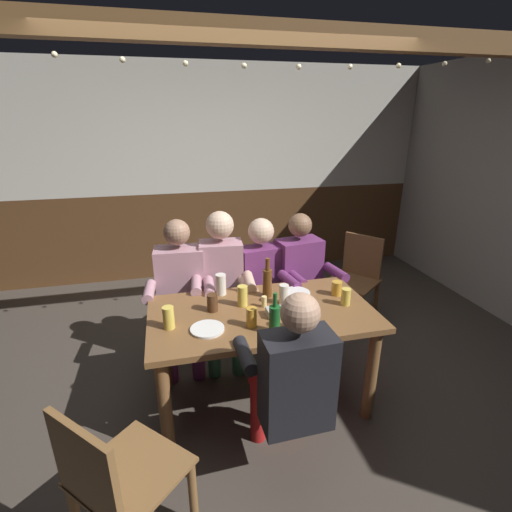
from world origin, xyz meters
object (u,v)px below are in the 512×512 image
dining_table (262,326)px  person_4 (291,381)px  table_candle (264,302)px  person_3 (302,277)px  person_2 (264,282)px  pint_glass_8 (296,319)px  pint_glass_3 (169,318)px  pint_glass_5 (346,297)px  pint_glass_4 (252,317)px  person_0 (181,288)px  bottle_1 (275,318)px  pint_glass_0 (337,288)px  person_1 (222,281)px  pint_glass_7 (242,296)px  bottle_0 (267,281)px  pint_glass_1 (221,284)px  chair_empty_near_right (356,277)px  pint_glass_2 (284,294)px  plate_1 (207,329)px  pint_glass_6 (212,303)px  plate_0 (296,293)px  chair_empty_near_left (116,481)px  condiment_caddy (277,312)px

dining_table → person_4: person_4 is taller
dining_table → table_candle: size_ratio=18.90×
person_3 → person_2: bearing=-8.5°
pint_glass_8 → pint_glass_3: bearing=165.3°
pint_glass_5 → pint_glass_4: bearing=-169.6°
person_0 → bottle_1: person_0 is taller
table_candle → pint_glass_0: (0.56, 0.06, 0.01)m
pint_glass_0 → pint_glass_8: pint_glass_8 is taller
person_1 → person_2: size_ratio=1.07×
pint_glass_3 → pint_glass_5: bearing=1.2°
dining_table → person_2: person_2 is taller
pint_glass_3 → pint_glass_7: (0.50, 0.18, 0.00)m
bottle_0 → pint_glass_1: bearing=161.2°
chair_empty_near_right → table_candle: size_ratio=11.00×
table_candle → pint_glass_2: 0.15m
person_2 → pint_glass_0: person_2 is taller
pint_glass_3 → pint_glass_7: pint_glass_7 is taller
plate_1 → pint_glass_6: size_ratio=1.75×
plate_0 → pint_glass_1: 0.56m
person_1 → pint_glass_0: bearing=151.3°
pint_glass_0 → pint_glass_6: size_ratio=0.87×
pint_glass_7 → pint_glass_8: size_ratio=1.02×
pint_glass_1 → chair_empty_near_left: bearing=-119.0°
dining_table → pint_glass_7: pint_glass_7 is taller
table_candle → pint_glass_3: 0.65m
pint_glass_2 → pint_glass_3: same height
table_candle → pint_glass_1: (-0.26, 0.27, 0.04)m
bottle_1 → pint_glass_0: 0.70m
plate_1 → pint_glass_8: bearing=-12.2°
person_1 → pint_glass_8: (0.32, -0.91, 0.12)m
person_4 → pint_glass_0: (0.59, 0.73, 0.14)m
person_3 → bottle_0: (-0.43, -0.43, 0.19)m
condiment_caddy → pint_glass_7: (-0.20, 0.19, 0.05)m
bottle_1 → pint_glass_1: (-0.24, 0.59, -0.02)m
pint_glass_2 → pint_glass_1: bearing=147.9°
plate_1 → pint_glass_2: pint_glass_2 is taller
pint_glass_8 → plate_1: bearing=167.8°
person_0 → pint_glass_0: (1.11, -0.53, 0.12)m
person_0 → person_1: 0.34m
person_2 → condiment_caddy: bearing=73.7°
pint_glass_2 → pint_glass_8: (-0.03, -0.34, -0.00)m
pint_glass_4 → pint_glass_8: bearing=-20.5°
person_0 → pint_glass_4: 0.92m
person_3 → person_4: person_3 is taller
person_0 → table_candle: (0.54, -0.59, 0.11)m
dining_table → plate_1: (-0.39, -0.15, 0.13)m
pint_glass_3 → pint_glass_2: bearing=10.0°
plate_0 → pint_glass_1: pint_glass_1 is taller
person_3 → condiment_caddy: (-0.44, -0.72, 0.10)m
pint_glass_2 → dining_table: bearing=-158.7°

